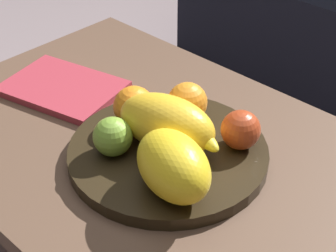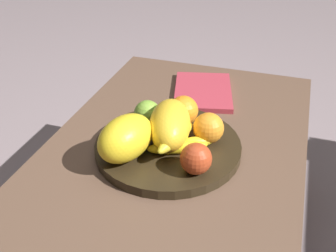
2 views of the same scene
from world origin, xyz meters
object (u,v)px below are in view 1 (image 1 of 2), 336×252
banana_bunch (194,134)px  orange_front (187,102)px  fruit_bowl (168,153)px  apple_left (113,137)px  coffee_table (156,165)px  magazine (61,89)px  melon_smaller_beside (173,166)px  orange_left (133,107)px  melon_large_front (167,123)px  apple_front (241,130)px

banana_bunch → orange_front: bearing=141.0°
fruit_bowl → apple_left: apple_left is taller
coffee_table → apple_left: (-0.02, -0.09, 0.11)m
fruit_bowl → magazine: fruit_bowl is taller
melon_smaller_beside → apple_left: (-0.15, -0.00, -0.02)m
fruit_bowl → banana_bunch: 0.06m
coffee_table → magazine: 0.29m
orange_front → apple_left: bearing=-98.1°
coffee_table → magazine: bearing=-179.1°
orange_left → banana_bunch: orange_left is taller
melon_large_front → melon_smaller_beside: bearing=-41.1°
coffee_table → orange_front: bearing=85.8°
orange_front → magazine: orange_front is taller
orange_front → banana_bunch: (0.07, -0.05, -0.01)m
melon_smaller_beside → melon_large_front: bearing=138.9°
orange_front → apple_front: orange_front is taller
fruit_bowl → banana_bunch: banana_bunch is taller
apple_front → orange_front: bearing=-179.3°
fruit_bowl → melon_large_front: melon_large_front is taller
coffee_table → melon_large_front: (0.04, -0.01, 0.12)m
coffee_table → orange_front: 0.14m
melon_smaller_beside → orange_left: bearing=155.1°
orange_left → apple_front: size_ratio=1.10×
apple_left → magazine: apple_left is taller
fruit_bowl → melon_large_front: (-0.01, 0.00, 0.06)m
orange_front → apple_left: orange_front is taller
apple_left → banana_bunch: bearing=52.3°
fruit_bowl → orange_left: bearing=174.8°
magazine → orange_left: bearing=-13.0°
fruit_bowl → orange_left: size_ratio=4.62×
apple_left → banana_bunch: apple_left is taller
apple_front → fruit_bowl: bearing=-133.6°
apple_left → orange_left: bearing=113.6°
apple_front → melon_large_front: bearing=-136.4°
melon_smaller_beside → banana_bunch: melon_smaller_beside is taller
coffee_table → apple_left: size_ratio=13.95×
magazine → banana_bunch: bearing=-8.4°
melon_smaller_beside → orange_front: (-0.12, 0.17, -0.01)m
melon_large_front → orange_left: melon_large_front is taller
apple_left → melon_smaller_beside: bearing=0.4°
melon_large_front → melon_smaller_beside: melon_smaller_beside is taller
melon_large_front → banana_bunch: (0.04, 0.04, -0.03)m
orange_left → apple_left: bearing=-66.4°
orange_front → coffee_table: bearing=-94.2°
fruit_bowl → magazine: 0.33m
orange_front → apple_left: size_ratio=1.09×
melon_smaller_beside → orange_left: (-0.19, 0.09, -0.01)m
banana_bunch → apple_left: bearing=-127.7°
apple_front → magazine: bearing=-168.0°
melon_large_front → orange_front: melon_large_front is taller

